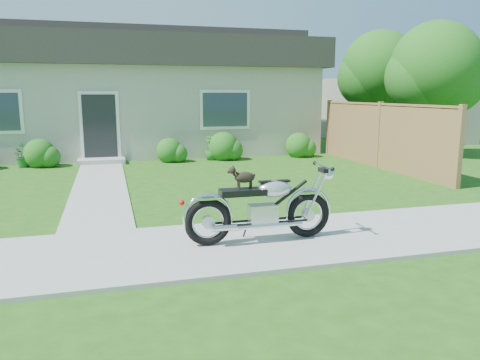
{
  "coord_description": "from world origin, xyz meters",
  "views": [
    {
      "loc": [
        -1.24,
        -6.19,
        2.14
      ],
      "look_at": [
        0.78,
        1.0,
        0.75
      ],
      "focal_mm": 35.0,
      "sensor_mm": 36.0,
      "label": 1
    }
  ],
  "objects_px": {
    "tree_far": "(383,72)",
    "potted_plant_right": "(212,148)",
    "potted_plant_left": "(22,156)",
    "motorcycle_with_dog": "(263,207)",
    "fence": "(379,135)",
    "tree_near": "(440,71)",
    "house": "(141,93)"
  },
  "relations": [
    {
      "from": "house",
      "to": "potted_plant_left",
      "type": "xyz_separation_m",
      "value": [
        -3.71,
        -3.44,
        -1.82
      ]
    },
    {
      "from": "house",
      "to": "potted_plant_right",
      "type": "height_order",
      "value": "house"
    },
    {
      "from": "tree_far",
      "to": "potted_plant_right",
      "type": "bearing_deg",
      "value": -165.33
    },
    {
      "from": "tree_near",
      "to": "potted_plant_right",
      "type": "height_order",
      "value": "tree_near"
    },
    {
      "from": "potted_plant_right",
      "to": "motorcycle_with_dog",
      "type": "distance_m",
      "value": 8.66
    },
    {
      "from": "tree_far",
      "to": "potted_plant_left",
      "type": "relative_size",
      "value": 6.84
    },
    {
      "from": "tree_far",
      "to": "potted_plant_right",
      "type": "xyz_separation_m",
      "value": [
        -7.38,
        -1.93,
        -2.55
      ]
    },
    {
      "from": "tree_near",
      "to": "potted_plant_left",
      "type": "xyz_separation_m",
      "value": [
        -13.0,
        1.45,
        -2.52
      ]
    },
    {
      "from": "fence",
      "to": "tree_near",
      "type": "xyz_separation_m",
      "value": [
        2.98,
        1.35,
        1.92
      ]
    },
    {
      "from": "tree_near",
      "to": "potted_plant_right",
      "type": "relative_size",
      "value": 5.66
    },
    {
      "from": "tree_far",
      "to": "potted_plant_left",
      "type": "xyz_separation_m",
      "value": [
        -13.04,
        -1.93,
        -2.61
      ]
    },
    {
      "from": "potted_plant_right",
      "to": "motorcycle_with_dog",
      "type": "xyz_separation_m",
      "value": [
        -1.11,
        -8.58,
        0.14
      ]
    },
    {
      "from": "motorcycle_with_dog",
      "to": "house",
      "type": "bearing_deg",
      "value": 94.35
    },
    {
      "from": "tree_near",
      "to": "potted_plant_left",
      "type": "height_order",
      "value": "tree_near"
    },
    {
      "from": "tree_far",
      "to": "motorcycle_with_dog",
      "type": "height_order",
      "value": "tree_far"
    },
    {
      "from": "house",
      "to": "potted_plant_left",
      "type": "relative_size",
      "value": 18.78
    },
    {
      "from": "tree_near",
      "to": "tree_far",
      "type": "bearing_deg",
      "value": 89.33
    },
    {
      "from": "tree_near",
      "to": "motorcycle_with_dog",
      "type": "distance_m",
      "value": 11.31
    },
    {
      "from": "tree_far",
      "to": "motorcycle_with_dog",
      "type": "bearing_deg",
      "value": -128.93
    },
    {
      "from": "potted_plant_right",
      "to": "potted_plant_left",
      "type": "bearing_deg",
      "value": 180.0
    },
    {
      "from": "fence",
      "to": "tree_far",
      "type": "height_order",
      "value": "tree_far"
    },
    {
      "from": "house",
      "to": "motorcycle_with_dog",
      "type": "relative_size",
      "value": 5.67
    },
    {
      "from": "tree_far",
      "to": "potted_plant_left",
      "type": "distance_m",
      "value": 13.43
    },
    {
      "from": "house",
      "to": "tree_far",
      "type": "height_order",
      "value": "tree_far"
    },
    {
      "from": "potted_plant_left",
      "to": "potted_plant_right",
      "type": "distance_m",
      "value": 5.65
    },
    {
      "from": "fence",
      "to": "tree_near",
      "type": "distance_m",
      "value": 3.79
    },
    {
      "from": "house",
      "to": "motorcycle_with_dog",
      "type": "height_order",
      "value": "house"
    },
    {
      "from": "tree_near",
      "to": "potted_plant_left",
      "type": "bearing_deg",
      "value": 173.64
    },
    {
      "from": "tree_near",
      "to": "house",
      "type": "bearing_deg",
      "value": 152.21
    },
    {
      "from": "potted_plant_left",
      "to": "tree_far",
      "type": "bearing_deg",
      "value": 8.43
    },
    {
      "from": "tree_near",
      "to": "tree_far",
      "type": "relative_size",
      "value": 0.97
    },
    {
      "from": "fence",
      "to": "motorcycle_with_dog",
      "type": "relative_size",
      "value": 2.98
    }
  ]
}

